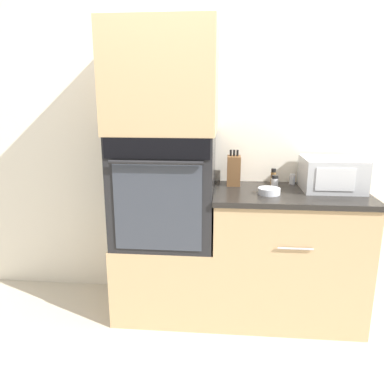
# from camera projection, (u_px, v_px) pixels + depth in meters

# --- Properties ---
(ground_plane) EXTENTS (12.00, 12.00, 0.00)m
(ground_plane) POSITION_uv_depth(u_px,v_px,m) (212.00, 334.00, 2.54)
(ground_plane) COLOR beige
(wall_back) EXTENTS (8.00, 0.05, 2.50)m
(wall_back) POSITION_uv_depth(u_px,v_px,m) (217.00, 139.00, 2.83)
(wall_back) COLOR silver
(wall_back) RESTS_ON ground_plane
(oven_cabinet_base) EXTENTS (0.71, 0.60, 0.56)m
(oven_cabinet_base) POSITION_uv_depth(u_px,v_px,m) (167.00, 274.00, 2.79)
(oven_cabinet_base) COLOR tan
(oven_cabinet_base) RESTS_ON ground_plane
(wall_oven) EXTENTS (0.68, 0.64, 0.76)m
(wall_oven) POSITION_uv_depth(u_px,v_px,m) (165.00, 188.00, 2.62)
(wall_oven) COLOR black
(wall_oven) RESTS_ON oven_cabinet_base
(oven_cabinet_upper) EXTENTS (0.71, 0.60, 0.69)m
(oven_cabinet_upper) POSITION_uv_depth(u_px,v_px,m) (163.00, 80.00, 2.44)
(oven_cabinet_upper) COLOR tan
(oven_cabinet_upper) RESTS_ON wall_oven
(counter_unit) EXTENTS (1.04, 0.63, 0.93)m
(counter_unit) POSITION_uv_depth(u_px,v_px,m) (286.00, 255.00, 2.66)
(counter_unit) COLOR tan
(counter_unit) RESTS_ON ground_plane
(microwave) EXTENTS (0.40, 0.37, 0.22)m
(microwave) POSITION_uv_depth(u_px,v_px,m) (332.00, 174.00, 2.58)
(microwave) COLOR #B2B5BA
(microwave) RESTS_ON counter_unit
(knife_block) EXTENTS (0.10, 0.13, 0.26)m
(knife_block) POSITION_uv_depth(u_px,v_px,m) (234.00, 170.00, 2.72)
(knife_block) COLOR brown
(knife_block) RESTS_ON counter_unit
(bowl) EXTENTS (0.15, 0.15, 0.04)m
(bowl) POSITION_uv_depth(u_px,v_px,m) (269.00, 191.00, 2.48)
(bowl) COLOR silver
(bowl) RESTS_ON counter_unit
(condiment_jar_near) EXTENTS (0.04, 0.04, 0.07)m
(condiment_jar_near) POSITION_uv_depth(u_px,v_px,m) (292.00, 179.00, 2.76)
(condiment_jar_near) COLOR silver
(condiment_jar_near) RESTS_ON counter_unit
(condiment_jar_mid) EXTENTS (0.04, 0.04, 0.12)m
(condiment_jar_mid) POSITION_uv_depth(u_px,v_px,m) (273.00, 177.00, 2.75)
(condiment_jar_mid) COLOR brown
(condiment_jar_mid) RESTS_ON counter_unit
(condiment_jar_far) EXTENTS (0.05, 0.05, 0.09)m
(condiment_jar_far) POSITION_uv_depth(u_px,v_px,m) (275.00, 182.00, 2.63)
(condiment_jar_far) COLOR silver
(condiment_jar_far) RESTS_ON counter_unit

